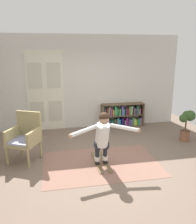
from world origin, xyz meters
TOP-DOWN VIEW (x-y plane):
  - ground_plane at (0.00, 0.00)m, footprint 7.20×7.20m
  - back_wall at (0.00, 2.60)m, footprint 6.00×0.10m
  - double_door at (-1.26, 2.54)m, footprint 1.22×0.05m
  - rug at (-0.05, -0.05)m, footprint 2.52×1.66m
  - bookshelf at (1.17, 2.39)m, footprint 1.40×0.30m
  - wicker_chair at (-1.68, 0.46)m, footprint 0.80×0.80m
  - potted_plant at (2.51, 0.82)m, footprint 0.46×0.31m
  - skis_pair at (-0.06, -0.02)m, footprint 0.31×0.95m
  - person_skier at (-0.05, -0.18)m, footprint 1.48×0.55m

SIDE VIEW (x-z plane):
  - ground_plane at x=0.00m, z-range 0.00..0.00m
  - rug at x=-0.05m, z-range 0.00..0.01m
  - skis_pair at x=-0.06m, z-range -0.01..0.06m
  - bookshelf at x=1.17m, z-range -0.03..0.72m
  - potted_plant at x=2.51m, z-range 0.11..0.97m
  - wicker_chair at x=-1.68m, z-range 0.03..1.13m
  - person_skier at x=-0.05m, z-range 0.15..1.31m
  - double_door at x=-1.26m, z-range 0.01..2.46m
  - back_wall at x=0.00m, z-range 0.00..2.90m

